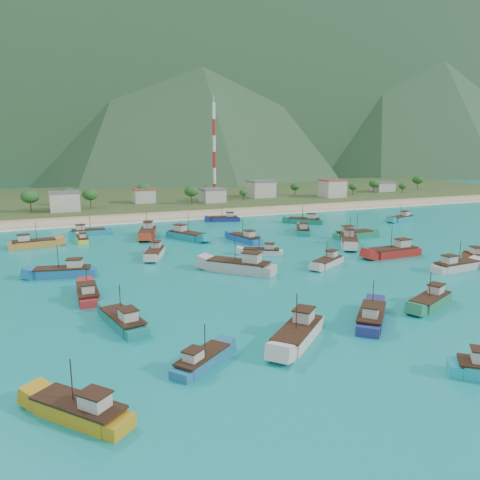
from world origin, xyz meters
name	(u,v)px	position (x,y,z in m)	size (l,w,h in m)	color
ground	(272,273)	(0.00, 0.00, 0.00)	(600.00, 600.00, 0.00)	#0D8F78
beach	(168,216)	(0.00, 79.00, 0.00)	(400.00, 18.00, 1.20)	beige
land	(136,198)	(0.00, 140.00, 0.00)	(400.00, 110.00, 2.40)	#385123
surf_line	(176,220)	(0.00, 69.50, 0.00)	(400.00, 2.50, 0.08)	white
mountains	(57,53)	(-18.31, 403.81, 106.83)	(1520.00, 440.00, 260.00)	slate
village	(186,194)	(13.40, 103.23, 4.66)	(217.28, 26.60, 7.17)	beige
vegetation	(134,196)	(-7.34, 102.46, 5.02)	(278.00, 25.54, 7.93)	#235623
radio_tower	(214,152)	(27.18, 108.00, 21.20)	(1.20, 1.20, 39.19)	red
boat_0	(354,235)	(35.23, 22.80, 0.80)	(11.26, 3.80, 6.57)	#1B7A4F
boat_1	(431,301)	(13.83, -25.42, 0.66)	(10.15, 6.66, 5.80)	#237A50
boat_2	(80,412)	(-36.95, -36.34, 0.68)	(8.68, 9.52, 5.89)	#B98816
boat_3	(298,334)	(-10.92, -28.99, 0.83)	(10.72, 10.11, 6.73)	beige
boat_4	(394,252)	(30.62, 2.20, 0.91)	(12.16, 3.75, 7.16)	#A21E18
boat_5	(186,236)	(-5.62, 38.14, 0.87)	(8.41, 12.05, 6.94)	teal
boat_7	(371,318)	(1.11, -27.71, 0.73)	(9.38, 9.69, 6.16)	navy
boat_10	(262,252)	(4.89, 14.72, 0.55)	(8.92, 6.70, 5.21)	beige
boat_11	(148,233)	(-14.09, 45.20, 0.93)	(7.20, 12.80, 7.26)	#AC311C
boat_12	(240,267)	(-5.20, 3.21, 1.03)	(11.97, 12.31, 7.84)	#B2A8A1
boat_13	(64,273)	(-36.21, 12.69, 0.78)	(11.37, 5.51, 6.46)	#1B6194
boat_16	(479,259)	(43.30, -8.77, 0.64)	(6.25, 9.96, 5.67)	#9C391D
boat_17	(245,239)	(6.93, 29.19, 0.73)	(5.51, 10.88, 6.17)	#1957AD
boat_18	(82,239)	(-30.51, 45.46, 0.49)	(2.51, 8.27, 4.87)	yellow
boat_19	(155,253)	(-17.26, 22.27, 0.67)	(6.45, 10.29, 5.86)	#BCB5AC
boat_20	(224,219)	(13.92, 61.78, 0.64)	(10.05, 5.48, 5.69)	navy
boat_21	(349,242)	(28.34, 15.28, 0.91)	(9.59, 12.11, 7.16)	beige
boat_22	(402,219)	(66.27, 40.09, 0.71)	(10.73, 5.75, 6.08)	teal
boat_23	(456,267)	(33.75, -11.58, 0.72)	(10.58, 3.77, 6.15)	beige
boat_24	(202,361)	(-23.95, -30.78, 0.50)	(8.15, 7.00, 4.93)	#216691
boat_25	(88,232)	(-28.48, 54.17, 0.65)	(9.81, 3.34, 5.72)	teal
boat_26	(303,230)	(26.35, 33.79, 0.76)	(7.70, 10.97, 6.33)	#137C73
boat_27	(88,294)	(-33.34, -2.01, 0.67)	(3.16, 9.96, 5.85)	#A22324
boat_28	(123,322)	(-30.07, -16.24, 0.71)	(5.10, 10.68, 6.07)	#177670
boat_30	(305,221)	(35.39, 48.01, 0.74)	(10.13, 9.18, 6.25)	#1D7355
boat_32	(33,244)	(-41.78, 42.84, 0.75)	(10.95, 4.23, 6.31)	#C27D2D
boat_33	(328,262)	(13.00, 1.03, 0.61)	(9.44, 7.27, 5.54)	beige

